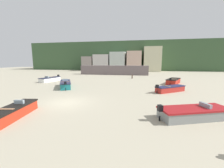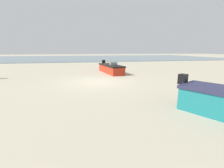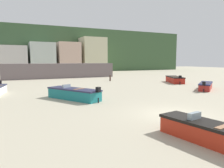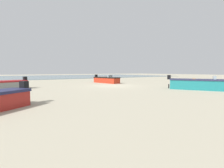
% 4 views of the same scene
% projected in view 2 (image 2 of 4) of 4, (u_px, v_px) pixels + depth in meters
% --- Properties ---
extents(ground_plane, '(160.00, 160.00, 0.00)m').
position_uv_depth(ground_plane, '(97.00, 82.00, 10.71)').
color(ground_plane, '#AEA58C').
extents(tidal_water, '(80.00, 36.00, 0.06)m').
position_uv_depth(tidal_water, '(84.00, 58.00, 45.11)').
color(tidal_water, slate).
rests_on(tidal_water, ground).
extents(boat_red_2, '(1.91, 4.62, 1.13)m').
position_uv_depth(boat_red_2, '(111.00, 69.00, 14.86)').
color(boat_red_2, '#B42B17').
rests_on(boat_red_2, ground).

